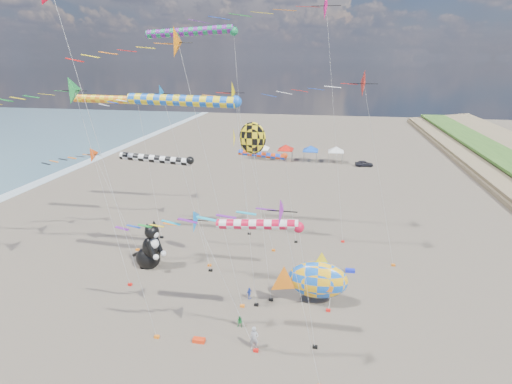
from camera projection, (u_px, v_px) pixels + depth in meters
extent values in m
cone|color=red|center=(373.00, 84.00, 35.12)|extent=(2.55, 2.73, 2.82)
cylinder|color=#B2B2B2|center=(384.00, 181.00, 37.63)|extent=(3.60, 0.02, 17.73)
cube|color=black|center=(393.00, 265.00, 40.11)|extent=(0.36, 0.24, 0.20)
cylinder|color=#B2B2B2|center=(122.00, 185.00, 26.28)|extent=(2.96, 0.02, 23.80)
cube|color=black|center=(157.00, 337.00, 29.78)|extent=(0.36, 0.24, 0.20)
cone|color=#107CDC|center=(212.00, 225.00, 25.87)|extent=(1.68, 1.80, 1.85)
cylinder|color=#B2B2B2|center=(235.00, 291.00, 27.15)|extent=(2.95, 0.02, 9.58)
cube|color=black|center=(256.00, 350.00, 28.39)|extent=(0.36, 0.24, 0.20)
cone|color=blue|center=(178.00, 94.00, 35.13)|extent=(1.67, 1.79, 1.84)
cylinder|color=#B2B2B2|center=(195.00, 186.00, 37.61)|extent=(2.29, 0.02, 16.84)
cube|color=black|center=(209.00, 265.00, 40.06)|extent=(0.36, 0.24, 0.20)
cone|color=#FA4E0D|center=(106.00, 156.00, 40.49)|extent=(1.61, 1.72, 1.77)
cylinder|color=#B2B2B2|center=(123.00, 205.00, 41.94)|extent=(2.37, 0.02, 10.38)
cube|color=black|center=(138.00, 250.00, 43.35)|extent=(0.36, 0.24, 0.20)
cone|color=#E60C6D|center=(338.00, 5.00, 37.81)|extent=(2.88, 3.08, 3.18)
cylinder|color=#B2B2B2|center=(341.00, 134.00, 41.55)|extent=(2.10, 0.02, 24.62)
cube|color=black|center=(343.00, 241.00, 45.27)|extent=(0.36, 0.24, 0.20)
cone|color=yellow|center=(238.00, 93.00, 38.59)|extent=(2.23, 2.39, 2.46)
cylinder|color=#B2B2B2|center=(257.00, 177.00, 40.92)|extent=(3.76, 0.02, 16.64)
cube|color=black|center=(273.00, 250.00, 43.22)|extent=(0.36, 0.24, 0.20)
cone|color=orange|center=(186.00, 42.00, 27.51)|extent=(2.20, 2.35, 2.43)
cylinder|color=#B2B2B2|center=(217.00, 187.00, 30.52)|extent=(3.80, 0.02, 20.93)
cube|color=black|center=(242.00, 306.00, 33.50)|extent=(0.36, 0.24, 0.20)
cone|color=green|center=(69.00, 91.00, 31.75)|extent=(2.32, 2.48, 2.56)
cylinder|color=#B2B2B2|center=(102.00, 195.00, 34.22)|extent=(3.41, 0.02, 17.35)
cube|color=black|center=(130.00, 284.00, 36.66)|extent=(0.36, 0.24, 0.20)
cone|color=purple|center=(302.00, 211.00, 21.77)|extent=(1.75, 1.88, 1.94)
cylinder|color=#B2B2B2|center=(312.00, 306.00, 23.53)|extent=(1.60, 0.02, 11.95)
cylinder|color=orange|center=(106.00, 99.00, 42.23)|extent=(7.11, 0.83, 0.83)
sphere|color=orange|center=(137.00, 100.00, 41.62)|extent=(0.87, 0.87, 0.87)
cylinder|color=#B2B2B2|center=(150.00, 173.00, 43.99)|extent=(1.52, 0.02, 15.73)
cube|color=black|center=(162.00, 237.00, 46.34)|extent=(0.36, 0.24, 0.20)
cylinder|color=black|center=(155.00, 159.00, 36.45)|extent=(6.66, 0.70, 0.70)
sphere|color=black|center=(190.00, 160.00, 35.87)|extent=(0.74, 0.74, 0.74)
cylinder|color=#B2B2B2|center=(201.00, 218.00, 37.51)|extent=(1.52, 0.02, 11.12)
cube|color=black|center=(211.00, 270.00, 39.12)|extent=(0.36, 0.24, 0.20)
cylinder|color=#18864C|center=(189.00, 32.00, 41.25)|extent=(9.40, 0.86, 0.86)
sphere|color=#18864C|center=(234.00, 31.00, 40.44)|extent=(0.91, 0.91, 0.91)
cylinder|color=#B2B2B2|center=(242.00, 141.00, 43.88)|extent=(1.52, 0.02, 22.45)
cube|color=black|center=(249.00, 234.00, 47.30)|extent=(0.36, 0.24, 0.20)
cylinder|color=red|center=(262.00, 155.00, 42.71)|extent=(5.00, 0.59, 0.59)
sphere|color=red|center=(285.00, 156.00, 42.28)|extent=(0.62, 0.62, 0.62)
cylinder|color=#B2B2B2|center=(291.00, 201.00, 43.75)|extent=(1.52, 0.02, 10.04)
cube|color=black|center=(296.00, 242.00, 45.19)|extent=(0.36, 0.24, 0.20)
cylinder|color=blue|center=(181.00, 101.00, 29.27)|extent=(8.27, 0.81, 0.81)
sphere|color=blue|center=(236.00, 102.00, 28.56)|extent=(0.86, 0.86, 0.86)
cylinder|color=#B2B2B2|center=(247.00, 212.00, 31.12)|extent=(1.52, 0.02, 16.90)
cube|color=black|center=(256.00, 305.00, 33.65)|extent=(0.36, 0.24, 0.20)
cylinder|color=red|center=(257.00, 224.00, 26.51)|extent=(5.53, 0.70, 0.70)
sphere|color=red|center=(299.00, 227.00, 26.04)|extent=(0.74, 0.74, 0.74)
cylinder|color=#B2B2B2|center=(307.00, 291.00, 27.40)|extent=(1.52, 0.02, 9.37)
cube|color=black|center=(315.00, 347.00, 28.73)|extent=(0.36, 0.24, 0.20)
ellipsoid|color=yellow|center=(252.00, 138.00, 32.25)|extent=(2.20, 0.40, 2.64)
cone|color=yellow|center=(234.00, 138.00, 32.51)|extent=(0.12, 1.80, 1.80)
cylinder|color=#B2B2B2|center=(262.00, 222.00, 33.33)|extent=(2.03, 2.03, 13.70)
cube|color=black|center=(271.00, 300.00, 34.37)|extent=(0.36, 0.24, 0.20)
ellipsoid|color=blue|center=(318.00, 280.00, 33.32)|extent=(5.35, 3.32, 3.33)
cone|color=orange|center=(283.00, 277.00, 33.81)|extent=(2.38, 0.81, 2.44)
cone|color=yellow|center=(321.00, 262.00, 32.75)|extent=(1.73, 0.61, 1.77)
cylinder|color=#B2B2B2|center=(331.00, 299.00, 33.10)|extent=(0.38, 1.04, 1.73)
cube|color=red|center=(328.00, 310.00, 32.90)|extent=(0.36, 0.24, 0.20)
imported|color=#96999F|center=(254.00, 338.00, 28.42)|extent=(0.67, 0.45, 1.80)
imported|color=#156D2C|center=(240.00, 322.00, 30.82)|extent=(0.53, 0.44, 1.01)
imported|color=#213EB3|center=(249.00, 293.00, 34.51)|extent=(0.60, 0.65, 1.07)
cube|color=red|center=(199.00, 340.00, 29.33)|extent=(0.90, 0.44, 0.30)
cube|color=#1524DB|center=(350.00, 271.00, 38.96)|extent=(0.90, 0.44, 0.30)
cube|color=white|center=(261.00, 149.00, 81.68)|extent=(3.00, 3.00, 0.15)
pyramid|color=white|center=(262.00, 144.00, 81.35)|extent=(4.20, 4.20, 1.00)
cylinder|color=#999999|center=(254.00, 155.00, 81.06)|extent=(0.08, 0.08, 2.20)
cylinder|color=#999999|center=(267.00, 156.00, 80.61)|extent=(0.08, 0.08, 2.20)
cylinder|color=#999999|center=(256.00, 153.00, 83.49)|extent=(0.08, 0.08, 2.20)
cylinder|color=#999999|center=(269.00, 153.00, 83.04)|extent=(0.08, 0.08, 2.20)
cube|color=red|center=(286.00, 150.00, 80.82)|extent=(3.00, 3.00, 0.15)
pyramid|color=red|center=(286.00, 145.00, 80.49)|extent=(4.20, 4.20, 1.00)
cylinder|color=#999999|center=(278.00, 156.00, 80.20)|extent=(0.08, 0.08, 2.20)
cylinder|color=#999999|center=(291.00, 157.00, 79.75)|extent=(0.08, 0.08, 2.20)
cylinder|color=#999999|center=(280.00, 153.00, 82.62)|extent=(0.08, 0.08, 2.20)
cylinder|color=#999999|center=(293.00, 154.00, 82.17)|extent=(0.08, 0.08, 2.20)
cube|color=blue|center=(311.00, 151.00, 79.96)|extent=(3.00, 3.00, 0.15)
pyramid|color=blue|center=(311.00, 145.00, 79.62)|extent=(4.20, 4.20, 1.00)
cylinder|color=#999999|center=(303.00, 157.00, 79.34)|extent=(0.08, 0.08, 2.20)
cylinder|color=#999999|center=(317.00, 158.00, 78.89)|extent=(0.08, 0.08, 2.20)
cylinder|color=#999999|center=(304.00, 154.00, 81.76)|extent=(0.08, 0.08, 2.20)
cylinder|color=#999999|center=(317.00, 155.00, 81.31)|extent=(0.08, 0.08, 2.20)
cube|color=silver|center=(336.00, 152.00, 79.09)|extent=(3.00, 3.00, 0.15)
pyramid|color=silver|center=(336.00, 146.00, 78.76)|extent=(4.20, 4.20, 1.00)
cylinder|color=#999999|center=(329.00, 159.00, 78.47)|extent=(0.08, 0.08, 2.20)
cylinder|color=#999999|center=(342.00, 159.00, 78.02)|extent=(0.08, 0.08, 2.20)
cylinder|color=#999999|center=(329.00, 156.00, 80.90)|extent=(0.08, 0.08, 2.20)
cylinder|color=#999999|center=(342.00, 156.00, 80.45)|extent=(0.08, 0.08, 2.20)
imported|color=#26262D|center=(364.00, 164.00, 76.82)|extent=(3.56, 1.77, 1.17)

